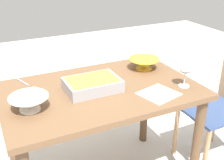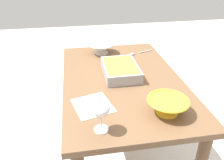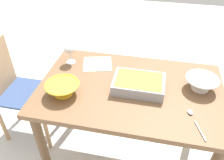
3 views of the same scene
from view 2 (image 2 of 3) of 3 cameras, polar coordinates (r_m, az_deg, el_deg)
ground_plane at (r=2.05m, az=1.97°, el=-18.89°), size 8.00×8.00×0.00m
dining_table at (r=1.62m, az=2.36°, el=-3.18°), size 1.22×0.78×0.78m
wine_glass at (r=1.06m, az=-2.79°, el=-7.41°), size 0.09×0.09×0.16m
casserole_dish at (r=1.59m, az=2.25°, el=2.70°), size 0.33×0.23×0.07m
mixing_bowl at (r=1.93m, az=-2.65°, el=7.90°), size 0.21×0.21×0.09m
small_bowl at (r=1.25m, az=13.48°, el=-6.05°), size 0.22×0.22×0.08m
serving_spoon at (r=1.95m, az=6.06°, el=6.60°), size 0.09×0.22×0.01m
napkin at (r=1.29m, az=-4.74°, el=-6.25°), size 0.25×0.24×0.00m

